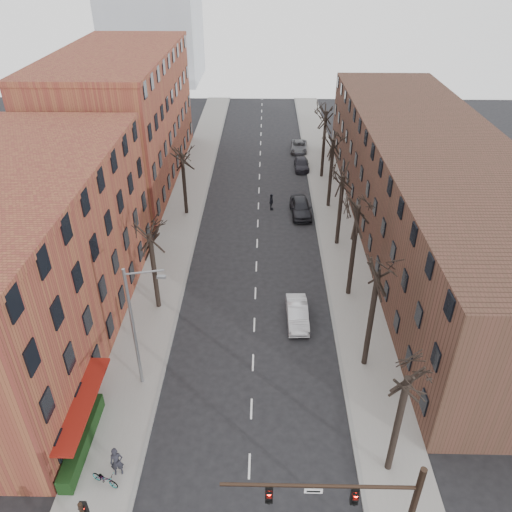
# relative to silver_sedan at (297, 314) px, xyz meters

# --- Properties ---
(sidewalk_left) EXTENTS (4.00, 90.00, 0.15)m
(sidewalk_left) POSITION_rel_silver_sedan_xyz_m (-11.25, 18.49, -0.65)
(sidewalk_left) COLOR gray
(sidewalk_left) RESTS_ON ground
(sidewalk_right) EXTENTS (4.00, 90.00, 0.15)m
(sidewalk_right) POSITION_rel_silver_sedan_xyz_m (4.75, 18.49, -0.65)
(sidewalk_right) COLOR gray
(sidewalk_right) RESTS_ON ground
(building_left_near) EXTENTS (12.00, 26.00, 12.00)m
(building_left_near) POSITION_rel_silver_sedan_xyz_m (-19.25, -1.51, 5.27)
(building_left_near) COLOR brown
(building_left_near) RESTS_ON ground
(building_left_far) EXTENTS (12.00, 28.00, 14.00)m
(building_left_far) POSITION_rel_silver_sedan_xyz_m (-19.25, 27.49, 6.27)
(building_left_far) COLOR brown
(building_left_far) RESTS_ON ground
(building_right) EXTENTS (12.00, 50.00, 10.00)m
(building_right) POSITION_rel_silver_sedan_xyz_m (12.75, 13.49, 4.27)
(building_right) COLOR #482B21
(building_right) RESTS_ON ground
(awning_left) EXTENTS (1.20, 7.00, 0.15)m
(awning_left) POSITION_rel_silver_sedan_xyz_m (-12.65, -10.51, -0.73)
(awning_left) COLOR maroon
(awning_left) RESTS_ON ground
(hedge) EXTENTS (0.80, 6.00, 1.00)m
(hedge) POSITION_rel_silver_sedan_xyz_m (-12.75, -11.51, -0.08)
(hedge) COLOR black
(hedge) RESTS_ON sidewalk_left
(tree_right_a) EXTENTS (5.20, 5.20, 10.00)m
(tree_right_a) POSITION_rel_silver_sedan_xyz_m (4.35, -12.51, -0.73)
(tree_right_a) COLOR black
(tree_right_a) RESTS_ON ground
(tree_right_b) EXTENTS (5.20, 5.20, 10.80)m
(tree_right_b) POSITION_rel_silver_sedan_xyz_m (4.35, -4.51, -0.73)
(tree_right_b) COLOR black
(tree_right_b) RESTS_ON ground
(tree_right_c) EXTENTS (5.20, 5.20, 11.60)m
(tree_right_c) POSITION_rel_silver_sedan_xyz_m (4.35, 3.49, -0.73)
(tree_right_c) COLOR black
(tree_right_c) RESTS_ON ground
(tree_right_d) EXTENTS (5.20, 5.20, 10.00)m
(tree_right_d) POSITION_rel_silver_sedan_xyz_m (4.35, 11.49, -0.73)
(tree_right_d) COLOR black
(tree_right_d) RESTS_ON ground
(tree_right_e) EXTENTS (5.20, 5.20, 10.80)m
(tree_right_e) POSITION_rel_silver_sedan_xyz_m (4.35, 19.49, -0.73)
(tree_right_e) COLOR black
(tree_right_e) RESTS_ON ground
(tree_right_f) EXTENTS (5.20, 5.20, 11.60)m
(tree_right_f) POSITION_rel_silver_sedan_xyz_m (4.35, 27.49, -0.73)
(tree_right_f) COLOR black
(tree_right_f) RESTS_ON ground
(tree_left_a) EXTENTS (5.20, 5.20, 9.50)m
(tree_left_a) POSITION_rel_silver_sedan_xyz_m (-10.85, 1.49, -0.73)
(tree_left_a) COLOR black
(tree_left_a) RESTS_ON ground
(tree_left_b) EXTENTS (5.20, 5.20, 9.50)m
(tree_left_b) POSITION_rel_silver_sedan_xyz_m (-10.85, 17.49, -0.73)
(tree_left_b) COLOR black
(tree_left_b) RESTS_ON ground
(signal_mast_arm) EXTENTS (8.14, 0.30, 7.20)m
(signal_mast_arm) POSITION_rel_silver_sedan_xyz_m (2.21, -17.51, 3.67)
(signal_mast_arm) COLOR black
(signal_mast_arm) RESTS_ON ground
(streetlight) EXTENTS (2.45, 0.22, 9.03)m
(streetlight) POSITION_rel_silver_sedan_xyz_m (-10.28, -6.51, 4.29)
(streetlight) COLOR slate
(streetlight) RESTS_ON ground
(silver_sedan) EXTENTS (1.66, 4.45, 1.45)m
(silver_sedan) POSITION_rel_silver_sedan_xyz_m (0.00, 0.00, 0.00)
(silver_sedan) COLOR silver
(silver_sedan) RESTS_ON ground
(parked_car_near) EXTENTS (2.36, 5.17, 1.72)m
(parked_car_near) POSITION_rel_silver_sedan_xyz_m (1.22, 17.54, 0.13)
(parked_car_near) COLOR black
(parked_car_near) RESTS_ON ground
(parked_car_mid) EXTENTS (1.81, 4.40, 1.27)m
(parked_car_mid) POSITION_rel_silver_sedan_xyz_m (2.05, 30.12, -0.09)
(parked_car_mid) COLOR black
(parked_car_mid) RESTS_ON ground
(parked_car_far) EXTENTS (2.44, 4.78, 1.29)m
(parked_car_far) POSITION_rel_silver_sedan_xyz_m (2.05, 36.49, -0.08)
(parked_car_far) COLOR #4F5156
(parked_car_far) RESTS_ON ground
(pedestrian_a) EXTENTS (0.78, 0.60, 1.90)m
(pedestrian_a) POSITION_rel_silver_sedan_xyz_m (-10.29, -13.15, 0.38)
(pedestrian_a) COLOR black
(pedestrian_a) RESTS_ON sidewalk_left
(pedestrian_crossing) EXTENTS (0.47, 1.08, 1.82)m
(pedestrian_crossing) POSITION_rel_silver_sedan_xyz_m (-1.86, 18.65, 0.19)
(pedestrian_crossing) COLOR black
(pedestrian_crossing) RESTS_ON ground
(bicycle) EXTENTS (1.73, 1.15, 0.86)m
(bicycle) POSITION_rel_silver_sedan_xyz_m (-10.83, -13.79, -0.15)
(bicycle) COLOR gray
(bicycle) RESTS_ON sidewalk_left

